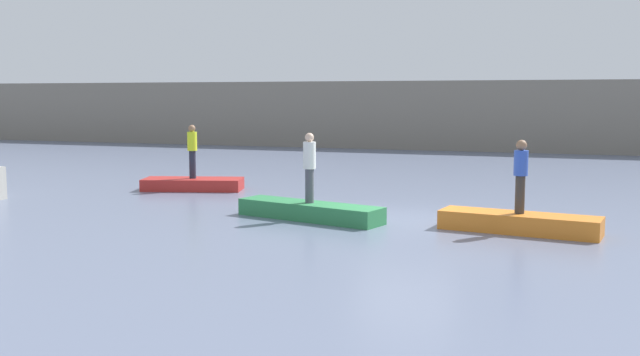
{
  "coord_description": "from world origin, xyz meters",
  "views": [
    {
      "loc": [
        3.9,
        -17.67,
        3.14
      ],
      "look_at": [
        -3.59,
        3.74,
        0.54
      ],
      "focal_mm": 40.6,
      "sensor_mm": 36.0,
      "label": 1
    }
  ],
  "objects": [
    {
      "name": "rowboat_green",
      "position": [
        -2.34,
        -0.62,
        0.21
      ],
      "size": [
        4.08,
        1.93,
        0.43
      ],
      "primitive_type": "cube",
      "rotation": [
        0.0,
        0.0,
        -0.27
      ],
      "color": "#2D7F47",
      "rests_on": "ground_plane"
    },
    {
      "name": "person_hiviz_shirt",
      "position": [
        -8.01,
        3.52,
        1.38
      ],
      "size": [
        0.32,
        0.32,
        1.78
      ],
      "color": "#232838",
      "rests_on": "rowboat_red"
    },
    {
      "name": "person_white_shirt",
      "position": [
        -2.34,
        -0.62,
        1.42
      ],
      "size": [
        0.32,
        0.32,
        1.77
      ],
      "color": "#4C4C56",
      "rests_on": "rowboat_green"
    },
    {
      "name": "ground_plane",
      "position": [
        0.0,
        0.0,
        0.0
      ],
      "size": [
        120.0,
        120.0,
        0.0
      ],
      "primitive_type": "plane",
      "color": "slate"
    },
    {
      "name": "person_blue_shirt",
      "position": [
        2.81,
        -0.66,
        1.39
      ],
      "size": [
        0.32,
        0.32,
        1.7
      ],
      "color": "#38332D",
      "rests_on": "rowboat_orange"
    },
    {
      "name": "embankment_wall",
      "position": [
        0.0,
        23.97,
        1.99
      ],
      "size": [
        80.0,
        1.2,
        3.98
      ],
      "primitive_type": "cube",
      "color": "gray",
      "rests_on": "ground_plane"
    },
    {
      "name": "rowboat_orange",
      "position": [
        2.81,
        -0.66,
        0.22
      ],
      "size": [
        3.71,
        1.47,
        0.44
      ],
      "primitive_type": "cube",
      "rotation": [
        0.0,
        0.0,
        -0.15
      ],
      "color": "orange",
      "rests_on": "ground_plane"
    },
    {
      "name": "rowboat_red",
      "position": [
        -8.01,
        3.52,
        0.19
      ],
      "size": [
        3.47,
        2.07,
        0.39
      ],
      "primitive_type": "cube",
      "rotation": [
        0.0,
        0.0,
        0.28
      ],
      "color": "red",
      "rests_on": "ground_plane"
    }
  ]
}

